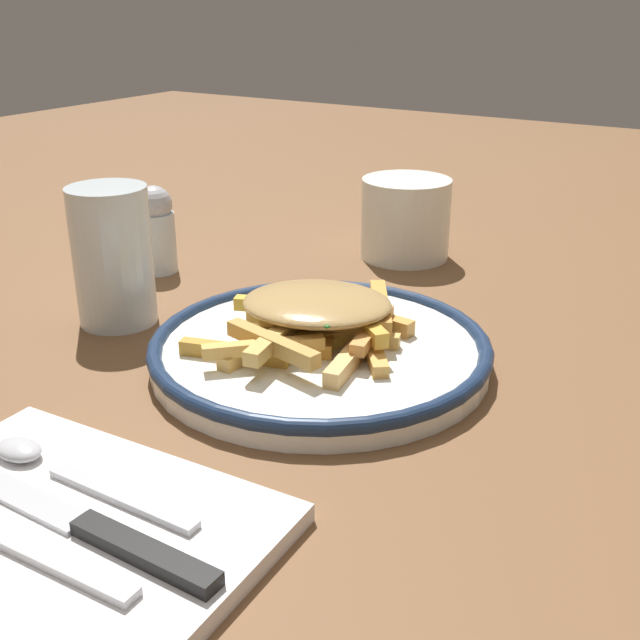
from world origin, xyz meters
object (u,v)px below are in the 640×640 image
Objects in this scene: napkin at (63,527)px; fries_heap at (316,318)px; knife at (86,526)px; spoon at (57,467)px; plate at (320,350)px; coffee_mug at (406,218)px; water_glass at (113,256)px; fork at (1,536)px; salt_shaker at (156,229)px.

fries_heap is at bearing -0.02° from napkin.
knife is 1.38× the size of spoon.
coffee_mug is at bearing 12.55° from plate.
napkin is at bearing -128.77° from spoon.
plate is at bearing -84.34° from water_glass.
fries_heap reaches higher than plate.
plate is at bearing -3.88° from fork.
plate is 0.23m from spoon.
plate is 2.21× the size of water_glass.
plate is 1.50× the size of fork.
salt_shaker is at bearing 69.05° from plate.
fork is (-0.03, 0.01, 0.01)m from napkin.
napkin is (-0.26, 0.00, -0.03)m from fries_heap.
plate is 0.25m from napkin.
water_glass is (0.23, 0.21, 0.05)m from knife.
napkin is 1.25× the size of fork.
plate is at bearing -126.08° from fries_heap.
water_glass reaches higher than coffee_mug.
plate is 2.95× the size of salt_shaker.
knife is at bearing -117.74° from spoon.
water_glass is 0.98× the size of coffee_mug.
salt_shaker reaches higher than napkin.
salt_shaker reaches higher than fork.
salt_shaker is (-0.18, 0.20, 0.00)m from coffee_mug.
knife is 0.44m from salt_shaker.
knife is at bearing -177.21° from plate.
fries_heap is at bearing -168.56° from coffee_mug.
coffee_mug reaches higher than fries_heap.
spoon is at bearing 21.93° from fork.
fork is 1.44× the size of coffee_mug.
knife is 0.06m from spoon.
water_glass is (0.20, 0.15, 0.04)m from spoon.
napkin is at bearing 179.98° from fries_heap.
fries_heap is at bearing 53.92° from plate.
plate is at bearing -110.95° from salt_shaker.
coffee_mug is (0.53, 0.05, 0.04)m from napkin.
spoon is at bearing 169.41° from plate.
fork is (-0.28, 0.02, 0.00)m from plate.
spoon is 0.26m from water_glass.
water_glass is (-0.02, 0.19, 0.02)m from fries_heap.
fries_heap is 1.19× the size of spoon.
water_glass is at bearing 41.99° from knife.
napkin is at bearing -144.34° from salt_shaker.
spoon is 0.50m from coffee_mug.
spoon is 1.69× the size of salt_shaker.
plate is 0.20m from water_glass.
fries_heap is (0.00, 0.01, 0.02)m from plate.
fork is at bearing -147.74° from salt_shaker.
napkin is at bearing -174.05° from coffee_mug.
napkin is 0.03m from fork.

